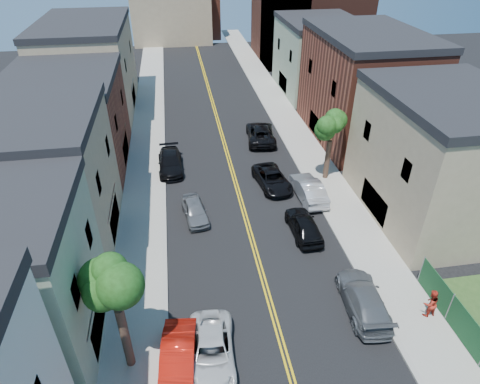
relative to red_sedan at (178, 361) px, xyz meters
name	(u,v)px	position (x,y,z in m)	size (l,w,h in m)	color
sidewalk_left	(146,141)	(-2.40, 26.75, -0.72)	(3.20, 100.00, 0.15)	gray
sidewalk_right	(295,130)	(13.40, 26.75, -0.72)	(3.20, 100.00, 0.15)	gray
curb_left	(163,139)	(-0.65, 26.75, -0.72)	(0.30, 100.00, 0.15)	gray
curb_right	(279,131)	(11.65, 26.75, -0.72)	(0.30, 100.00, 0.15)	gray
bldg_left_tan_near	(36,187)	(-8.50, 11.75, 3.71)	(9.00, 10.00, 9.00)	#998466
bldg_left_brick	(69,125)	(-8.50, 22.75, 3.21)	(9.00, 12.00, 8.00)	brown
bldg_left_tan_far	(90,70)	(-8.50, 36.75, 3.96)	(9.00, 16.00, 9.50)	#998466
bldg_right_tan	(440,161)	(19.50, 10.75, 3.71)	(9.00, 12.00, 9.00)	#998466
bldg_right_brick	(363,89)	(19.50, 24.75, 4.21)	(9.00, 14.00, 10.00)	brown
bldg_right_palegrn	(318,59)	(19.50, 38.75, 3.46)	(9.00, 12.00, 8.50)	gray
church	(304,12)	(21.83, 53.82, 6.45)	(16.20, 14.20, 22.60)	#4C2319
backdrop_left	(171,8)	(1.50, 68.75, 5.21)	(14.00, 8.00, 12.00)	#998466
backdrop_center	(192,9)	(5.50, 72.75, 4.21)	(10.00, 8.00, 10.00)	brown
tree_left_mid	(110,270)	(-2.38, 0.76, 5.79)	(5.20, 5.20, 9.29)	#3B271D
tree_right_far	(333,118)	(13.42, 16.76, 4.97)	(4.40, 4.40, 8.03)	#3B271D
red_sedan	(178,361)	(0.00, 0.00, 0.00)	(1.68, 4.80, 1.58)	red
white_pickup	(212,351)	(1.70, 0.35, -0.09)	(2.32, 5.03, 1.40)	silver
grey_car_left	(195,210)	(1.70, 12.76, -0.10)	(1.64, 4.07, 1.39)	slate
black_car_left	(170,162)	(0.00, 20.50, -0.04)	(2.12, 5.21, 1.51)	black
grey_car_right	(363,299)	(10.72, 2.38, -0.02)	(2.16, 5.33, 1.55)	#54585C
black_car_right	(304,225)	(9.30, 9.60, -0.01)	(1.84, 4.59, 1.56)	black
silver_car_right	(308,189)	(11.00, 14.06, 0.04)	(1.76, 5.04, 1.66)	#B5B7BD
dark_car_right_far	(261,133)	(9.30, 25.12, 0.03)	(2.72, 5.91, 1.64)	black
black_suv_lane	(272,179)	(8.50, 16.28, -0.09)	(2.33, 5.05, 1.40)	black
pedestrian_right	(430,303)	(14.13, 1.22, 0.28)	(0.90, 0.70, 1.85)	red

